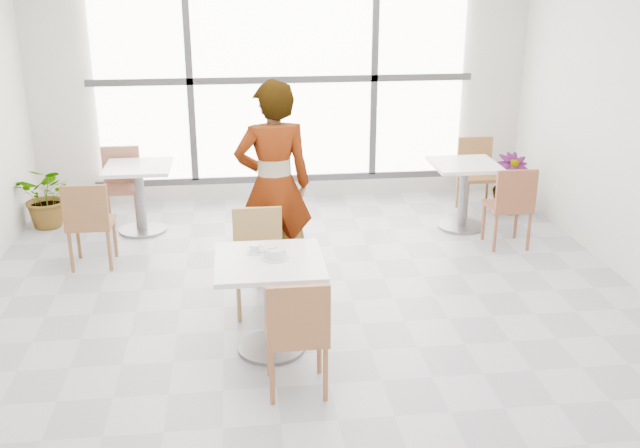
{
  "coord_description": "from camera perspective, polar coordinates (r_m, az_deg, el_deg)",
  "views": [
    {
      "loc": [
        -0.59,
        -5.3,
        2.82
      ],
      "look_at": [
        0.0,
        -0.3,
        1.0
      ],
      "focal_mm": 40.85,
      "sensor_mm": 36.0,
      "label": 1
    }
  ],
  "objects": [
    {
      "name": "bg_chair_right_near",
      "position": [
        7.71,
        14.75,
        1.66
      ],
      "size": [
        0.42,
        0.42,
        0.87
      ],
      "rotation": [
        0.0,
        0.0,
        3.14
      ],
      "color": "brown",
      "rests_on": "ground"
    },
    {
      "name": "chair_near",
      "position": [
        4.92,
        -1.8,
        -8.27
      ],
      "size": [
        0.42,
        0.42,
        0.87
      ],
      "rotation": [
        0.0,
        0.0,
        3.14
      ],
      "color": "#A0633B",
      "rests_on": "ground"
    },
    {
      "name": "chair_far",
      "position": [
        6.17,
        -4.85,
        -2.28
      ],
      "size": [
        0.42,
        0.42,
        0.87
      ],
      "color": "#A47E4A",
      "rests_on": "ground"
    },
    {
      "name": "bg_table_left",
      "position": [
        8.18,
        -13.95,
        2.67
      ],
      "size": [
        0.7,
        0.7,
        0.75
      ],
      "color": "white",
      "rests_on": "ground"
    },
    {
      "name": "person",
      "position": [
        6.48,
        -3.65,
        3.0
      ],
      "size": [
        0.74,
        0.53,
        1.89
      ],
      "primitive_type": "imported",
      "rotation": [
        0.0,
        0.0,
        3.25
      ],
      "color": "black",
      "rests_on": "ground"
    },
    {
      "name": "plant_left",
      "position": [
        8.67,
        -20.54,
        2.06
      ],
      "size": [
        0.76,
        0.7,
        0.72
      ],
      "primitive_type": "imported",
      "rotation": [
        0.0,
        0.0,
        -0.25
      ],
      "color": "#538240",
      "rests_on": "ground"
    },
    {
      "name": "plant_right",
      "position": [
        8.9,
        14.64,
        3.1
      ],
      "size": [
        0.4,
        0.4,
        0.7
      ],
      "primitive_type": "imported",
      "rotation": [
        0.0,
        0.0,
        -0.02
      ],
      "color": "#3B7B37",
      "rests_on": "ground"
    },
    {
      "name": "bg_table_right",
      "position": [
        8.2,
        11.18,
        2.94
      ],
      "size": [
        0.7,
        0.7,
        0.75
      ],
      "color": "white",
      "rests_on": "ground"
    },
    {
      "name": "wall_back",
      "position": [
        8.92,
        -2.93,
        11.31
      ],
      "size": [
        6.0,
        0.0,
        6.0
      ],
      "primitive_type": "plane",
      "rotation": [
        1.57,
        0.0,
        0.0
      ],
      "color": "silver",
      "rests_on": "ground"
    },
    {
      "name": "window",
      "position": [
        8.86,
        -2.91,
        11.25
      ],
      "size": [
        4.6,
        0.07,
        2.52
      ],
      "color": "white",
      "rests_on": "ground"
    },
    {
      "name": "bg_chair_left_near",
      "position": [
        7.3,
        -17.65,
        0.36
      ],
      "size": [
        0.42,
        0.42,
        0.87
      ],
      "rotation": [
        0.0,
        0.0,
        3.14
      ],
      "color": "brown",
      "rests_on": "ground"
    },
    {
      "name": "floor",
      "position": [
        6.03,
        -0.34,
        -8.0
      ],
      "size": [
        7.0,
        7.0,
        0.0
      ],
      "primitive_type": "plane",
      "color": "#9E9EA5",
      "rests_on": "ground"
    },
    {
      "name": "wall_front",
      "position": [
        2.31,
        9.74,
        -15.23
      ],
      "size": [
        6.0,
        0.0,
        6.0
      ],
      "primitive_type": "plane",
      "rotation": [
        -1.57,
        0.0,
        0.0
      ],
      "color": "silver",
      "rests_on": "ground"
    },
    {
      "name": "bg_chair_right_far",
      "position": [
        8.85,
        12.16,
        4.21
      ],
      "size": [
        0.42,
        0.42,
        0.87
      ],
      "color": "#936236",
      "rests_on": "ground"
    },
    {
      "name": "main_table",
      "position": [
        5.47,
        -3.95,
        -4.99
      ],
      "size": [
        0.8,
        0.8,
        0.75
      ],
      "color": "silver",
      "rests_on": "ground"
    },
    {
      "name": "coffee_cup",
      "position": [
        5.5,
        -5.08,
        -1.97
      ],
      "size": [
        0.16,
        0.13,
        0.07
      ],
      "color": "silver",
      "rests_on": "main_table"
    },
    {
      "name": "bg_chair_left_far",
      "position": [
        8.5,
        -15.32,
        3.3
      ],
      "size": [
        0.42,
        0.42,
        0.87
      ],
      "color": "#9E624B",
      "rests_on": "ground"
    },
    {
      "name": "oatmeal_bowl",
      "position": [
        5.39,
        -3.56,
        -2.27
      ],
      "size": [
        0.21,
        0.21,
        0.09
      ],
      "color": "silver",
      "rests_on": "main_table"
    }
  ]
}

